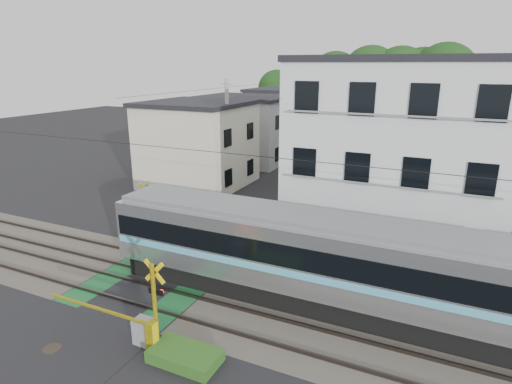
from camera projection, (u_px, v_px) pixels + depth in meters
The scene contains 12 objects.
ground at pixel (154, 280), 18.36m from camera, with size 120.00×120.00×0.00m, color black.
track_bed at pixel (153, 280), 18.35m from camera, with size 120.00×120.00×0.14m.
crossing_signal_near at pixel (145, 326), 13.94m from camera, with size 4.74×0.65×3.09m.
crossing_signal_far at pixel (157, 227), 22.38m from camera, with size 4.74×0.65×3.09m.
apartment_block at pixel (399, 151), 21.82m from camera, with size 10.20×8.36×9.30m.
houses_row at pixel (329, 127), 39.82m from camera, with size 22.07×31.35×6.80m.
tree_hill at pixel (377, 87), 59.09m from camera, with size 40.00×11.55×11.62m.
catenary at pixel (286, 220), 14.90m from camera, with size 60.00×5.04×7.00m.
utility_poles at pixel (306, 121), 37.58m from camera, with size 7.90×42.00×8.00m.
pedestrian at pixel (332, 153), 40.53m from camera, with size 0.58×0.38×1.60m, color #37303D.
manhole_cover at pixel (52, 349), 13.94m from camera, with size 0.59×0.59×0.02m, color #2D261E.
weed_patches at pixel (186, 286), 17.52m from camera, with size 10.25×8.80×0.40m.
Camera 1 is at (10.98, -13.08, 8.92)m, focal length 30.00 mm.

